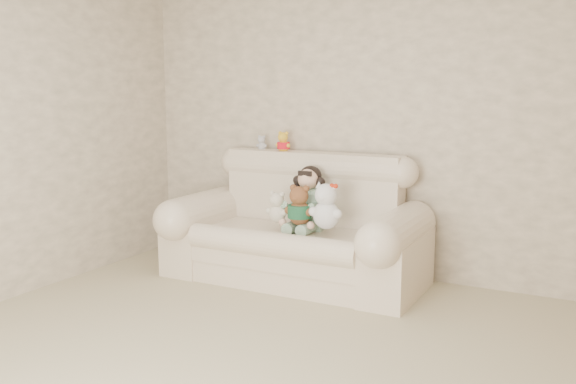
{
  "coord_description": "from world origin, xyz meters",
  "views": [
    {
      "loc": [
        1.72,
        -2.47,
        1.57
      ],
      "look_at": [
        -0.57,
        1.9,
        0.75
      ],
      "focal_mm": 39.37,
      "sensor_mm": 36.0,
      "label": 1
    }
  ],
  "objects_px": {
    "brown_teddy": "(300,201)",
    "white_cat": "(326,201)",
    "sofa": "(294,219)",
    "seated_child": "(308,197)",
    "cream_teddy": "(277,204)"
  },
  "relations": [
    {
      "from": "sofa",
      "to": "brown_teddy",
      "type": "xyz_separation_m",
      "value": [
        0.11,
        -0.11,
        0.17
      ]
    },
    {
      "from": "sofa",
      "to": "cream_teddy",
      "type": "xyz_separation_m",
      "value": [
        -0.09,
        -0.12,
        0.13
      ]
    },
    {
      "from": "seated_child",
      "to": "white_cat",
      "type": "relative_size",
      "value": 1.25
    },
    {
      "from": "seated_child",
      "to": "brown_teddy",
      "type": "xyz_separation_m",
      "value": [
        0.02,
        -0.19,
        0.0
      ]
    },
    {
      "from": "white_cat",
      "to": "sofa",
      "type": "bearing_deg",
      "value": 156.22
    },
    {
      "from": "brown_teddy",
      "to": "seated_child",
      "type": "bearing_deg",
      "value": 91.65
    },
    {
      "from": "sofa",
      "to": "white_cat",
      "type": "xyz_separation_m",
      "value": [
        0.35,
        -0.14,
        0.2
      ]
    },
    {
      "from": "white_cat",
      "to": "cream_teddy",
      "type": "xyz_separation_m",
      "value": [
        -0.44,
        0.02,
        -0.06
      ]
    },
    {
      "from": "seated_child",
      "to": "white_cat",
      "type": "bearing_deg",
      "value": -48.4
    },
    {
      "from": "sofa",
      "to": "seated_child",
      "type": "relative_size",
      "value": 3.95
    },
    {
      "from": "brown_teddy",
      "to": "white_cat",
      "type": "distance_m",
      "value": 0.25
    },
    {
      "from": "sofa",
      "to": "brown_teddy",
      "type": "distance_m",
      "value": 0.23
    },
    {
      "from": "sofa",
      "to": "cream_teddy",
      "type": "bearing_deg",
      "value": -127.36
    },
    {
      "from": "seated_child",
      "to": "cream_teddy",
      "type": "relative_size",
      "value": 1.8
    },
    {
      "from": "brown_teddy",
      "to": "sofa",
      "type": "bearing_deg",
      "value": 130.3
    }
  ]
}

